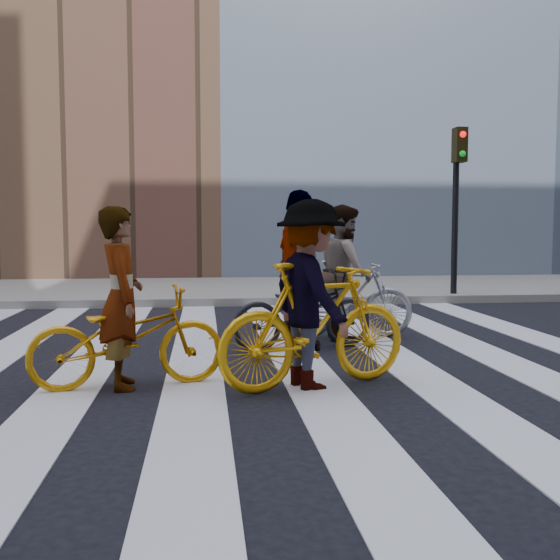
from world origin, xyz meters
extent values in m
plane|color=black|center=(0.00, 0.00, 0.00)|extent=(100.00, 100.00, 0.00)
cube|color=gray|center=(0.00, 7.50, 0.07)|extent=(100.00, 5.00, 0.15)
cube|color=silver|center=(-1.65, 0.00, 0.01)|extent=(0.55, 10.00, 0.01)
cube|color=silver|center=(-0.55, 0.00, 0.01)|extent=(0.55, 10.00, 0.01)
cube|color=silver|center=(0.55, 0.00, 0.01)|extent=(0.55, 10.00, 0.01)
cube|color=silver|center=(1.65, 0.00, 0.01)|extent=(0.55, 10.00, 0.01)
cube|color=silver|center=(2.75, 0.00, 0.01)|extent=(0.55, 10.00, 0.01)
cylinder|color=black|center=(4.40, 5.40, 1.60)|extent=(0.12, 0.12, 3.20)
cube|color=black|center=(4.40, 5.25, 3.00)|extent=(0.22, 0.28, 0.65)
sphere|color=red|center=(4.40, 5.10, 3.18)|extent=(0.12, 0.12, 0.12)
sphere|color=#0CCC26|center=(4.40, 5.10, 2.82)|extent=(0.12, 0.12, 0.12)
imported|color=orange|center=(-1.14, -0.91, 0.46)|extent=(1.82, 0.93, 0.91)
imported|color=#999CA2|center=(1.42, 1.48, 0.51)|extent=(1.73, 0.59, 1.02)
imported|color=#F4A90D|center=(0.54, -1.11, 0.57)|extent=(1.96, 1.13, 1.14)
imported|color=black|center=(0.71, 0.75, 0.46)|extent=(1.84, 0.98, 0.92)
imported|color=slate|center=(-1.19, -0.91, 0.82)|extent=(0.50, 0.66, 1.63)
imported|color=slate|center=(1.37, 1.48, 0.87)|extent=(0.71, 0.88, 1.74)
imported|color=slate|center=(0.49, -1.11, 0.85)|extent=(0.96, 1.24, 1.69)
imported|color=slate|center=(0.66, 0.75, 0.94)|extent=(0.69, 1.18, 1.88)
camera|label=1|loc=(-0.45, -6.85, 1.45)|focal=42.00mm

